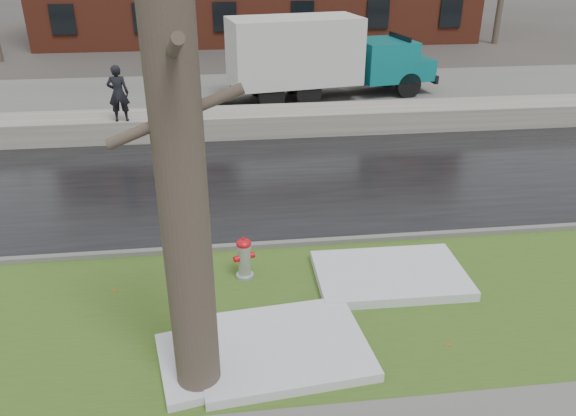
{
  "coord_description": "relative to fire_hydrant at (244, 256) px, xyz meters",
  "views": [
    {
      "loc": [
        -0.68,
        -9.22,
        5.95
      ],
      "look_at": [
        0.55,
        0.84,
        1.0
      ],
      "focal_mm": 35.0,
      "sensor_mm": 36.0,
      "label": 1
    }
  ],
  "objects": [
    {
      "name": "ground",
      "position": [
        0.4,
        0.09,
        -0.5
      ],
      "size": [
        120.0,
        120.0,
        0.0
      ],
      "primitive_type": "plane",
      "color": "#47423D",
      "rests_on": "ground"
    },
    {
      "name": "snowbank",
      "position": [
        0.4,
        8.79,
        -0.12
      ],
      "size": [
        60.0,
        1.6,
        0.75
      ],
      "primitive_type": "cube",
      "color": "#A39E95",
      "rests_on": "ground"
    },
    {
      "name": "snow_patch_side",
      "position": [
        2.74,
        -0.41,
        -0.37
      ],
      "size": [
        2.82,
        1.83,
        0.18
      ],
      "primitive_type": "cube",
      "rotation": [
        0.0,
        0.0,
        -0.01
      ],
      "color": "silver",
      "rests_on": "verge"
    },
    {
      "name": "fire_hydrant",
      "position": [
        0.0,
        0.0,
        0.0
      ],
      "size": [
        0.42,
        0.4,
        0.86
      ],
      "rotation": [
        0.0,
        0.0,
        0.36
      ],
      "color": "#ADB1B5",
      "rests_on": "verge"
    },
    {
      "name": "verge",
      "position": [
        0.4,
        -1.16,
        -0.48
      ],
      "size": [
        60.0,
        4.5,
        0.04
      ],
      "primitive_type": "cube",
      "color": "#35531B",
      "rests_on": "ground"
    },
    {
      "name": "snow_patch_far",
      "position": [
        -0.3,
        -2.31,
        -0.39
      ],
      "size": [
        2.47,
        1.99,
        0.14
      ],
      "primitive_type": "cube",
      "rotation": [
        0.0,
        0.0,
        0.19
      ],
      "color": "silver",
      "rests_on": "verge"
    },
    {
      "name": "road",
      "position": [
        0.4,
        4.59,
        -0.48
      ],
      "size": [
        60.0,
        7.0,
        0.03
      ],
      "primitive_type": "cube",
      "color": "black",
      "rests_on": "ground"
    },
    {
      "name": "worker",
      "position": [
        -3.36,
        8.19,
        1.12
      ],
      "size": [
        0.65,
        0.44,
        1.73
      ],
      "primitive_type": "imported",
      "rotation": [
        0.0,
        0.0,
        3.18
      ],
      "color": "black",
      "rests_on": "snowbank"
    },
    {
      "name": "snow_patch_near",
      "position": [
        0.48,
        -2.21,
        -0.38
      ],
      "size": [
        2.79,
        2.25,
        0.16
      ],
      "primitive_type": "cube",
      "rotation": [
        0.0,
        0.0,
        0.1
      ],
      "color": "silver",
      "rests_on": "verge"
    },
    {
      "name": "curb",
      "position": [
        0.4,
        1.09,
        -0.43
      ],
      "size": [
        60.0,
        0.15,
        0.14
      ],
      "primitive_type": "cube",
      "color": "slate",
      "rests_on": "ground"
    },
    {
      "name": "box_truck",
      "position": [
        3.62,
        12.86,
        1.18
      ],
      "size": [
        9.64,
        3.51,
        3.18
      ],
      "rotation": [
        0.0,
        0.0,
        0.17
      ],
      "color": "black",
      "rests_on": "ground"
    },
    {
      "name": "tree",
      "position": [
        -0.8,
        -2.78,
        3.49
      ],
      "size": [
        1.63,
        1.94,
        7.84
      ],
      "rotation": [
        0.0,
        0.0,
        -0.26
      ],
      "color": "brown",
      "rests_on": "verge"
    },
    {
      "name": "parking_lot",
      "position": [
        0.4,
        13.09,
        -0.48
      ],
      "size": [
        60.0,
        9.0,
        0.03
      ],
      "primitive_type": "cube",
      "color": "slate",
      "rests_on": "ground"
    }
  ]
}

